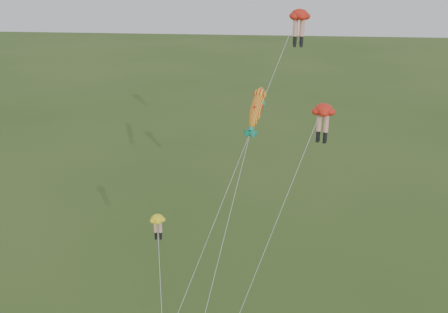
# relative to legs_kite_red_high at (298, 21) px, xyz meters

# --- Properties ---
(legs_kite_red_high) EXTENTS (8.88, 13.66, 19.89)m
(legs_kite_red_high) POSITION_rel_legs_kite_red_high_xyz_m (0.00, 0.00, 0.00)
(legs_kite_red_high) COLOR red
(legs_kite_red_high) RESTS_ON ground
(legs_kite_red_mid) EXTENTS (6.42, 4.93, 15.29)m
(legs_kite_red_mid) POSITION_rel_legs_kite_red_high_xyz_m (1.32, -9.93, -4.52)
(legs_kite_red_mid) COLOR red
(legs_kite_red_mid) RESTS_ON ground
(legs_kite_yellow) EXTENTS (1.59, 4.59, 8.48)m
(legs_kite_yellow) POSITION_rel_legs_kite_red_high_xyz_m (-8.47, -12.23, -11.25)
(legs_kite_yellow) COLOR yellow
(legs_kite_yellow) RESTS_ON ground
(fish_kite) EXTENTS (4.13, 9.26, 15.62)m
(fish_kite) POSITION_rel_legs_kite_red_high_xyz_m (-2.71, -7.22, -4.96)
(fish_kite) COLOR yellow
(fish_kite) RESTS_ON ground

